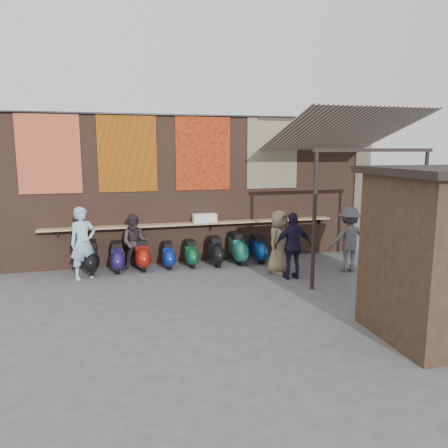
% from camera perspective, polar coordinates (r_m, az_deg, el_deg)
% --- Properties ---
extents(ground, '(70.00, 70.00, 0.00)m').
position_cam_1_polar(ground, '(9.95, -1.20, -8.41)').
color(ground, '#474749').
rests_on(ground, ground).
extents(brick_wall, '(10.00, 0.40, 4.00)m').
position_cam_1_polar(brick_wall, '(12.14, -4.31, 4.53)').
color(brick_wall, brown).
rests_on(brick_wall, ground).
extents(pier_right, '(0.50, 0.50, 4.00)m').
position_cam_1_polar(pier_right, '(14.07, 17.05, 4.85)').
color(pier_right, '#4C4238').
rests_on(pier_right, ground).
extents(eating_counter, '(8.00, 0.32, 0.05)m').
position_cam_1_polar(eating_counter, '(11.90, -3.92, 0.06)').
color(eating_counter, '#9E7A51').
rests_on(eating_counter, brick_wall).
extents(shelf_box, '(0.63, 0.31, 0.24)m').
position_cam_1_polar(shelf_box, '(11.90, -2.56, 0.78)').
color(shelf_box, white).
rests_on(shelf_box, eating_counter).
extents(tapestry_redgold, '(1.50, 0.02, 2.00)m').
position_cam_1_polar(tapestry_redgold, '(11.74, -21.90, 8.57)').
color(tapestry_redgold, maroon).
rests_on(tapestry_redgold, brick_wall).
extents(tapestry_sun, '(1.50, 0.02, 2.00)m').
position_cam_1_polar(tapestry_sun, '(11.67, -12.50, 9.04)').
color(tapestry_sun, orange).
rests_on(tapestry_sun, brick_wall).
extents(tapestry_orange, '(1.50, 0.02, 2.00)m').
position_cam_1_polar(tapestry_orange, '(11.94, -2.74, 9.26)').
color(tapestry_orange, '#B53E16').
rests_on(tapestry_orange, brick_wall).
extents(tapestry_multi, '(1.50, 0.02, 2.00)m').
position_cam_1_polar(tapestry_multi, '(12.52, 6.36, 9.24)').
color(tapestry_multi, '#26678D').
rests_on(tapestry_multi, brick_wall).
extents(hang_rail, '(9.50, 0.06, 0.06)m').
position_cam_1_polar(hang_rail, '(11.90, -4.22, 13.97)').
color(hang_rail, black).
rests_on(hang_rail, brick_wall).
extents(scooter_stool_0, '(0.38, 0.85, 0.81)m').
position_cam_1_polar(scooter_stool_0, '(11.49, -16.98, -4.25)').
color(scooter_stool_0, black).
rests_on(scooter_stool_0, ground).
extents(scooter_stool_1, '(0.35, 0.78, 0.75)m').
position_cam_1_polar(scooter_stool_1, '(11.53, -13.77, -4.22)').
color(scooter_stool_1, '#231855').
rests_on(scooter_stool_1, ground).
extents(scooter_stool_2, '(0.37, 0.83, 0.79)m').
position_cam_1_polar(scooter_stool_2, '(11.57, -10.62, -3.94)').
color(scooter_stool_2, maroon).
rests_on(scooter_stool_2, ground).
extents(scooter_stool_3, '(0.32, 0.71, 0.67)m').
position_cam_1_polar(scooter_stool_3, '(11.64, -7.32, -4.07)').
color(scooter_stool_3, '#0D2699').
rests_on(scooter_stool_3, ground).
extents(scooter_stool_4, '(0.32, 0.72, 0.69)m').
position_cam_1_polar(scooter_stool_4, '(11.74, -4.38, -3.86)').
color(scooter_stool_4, '#105230').
rests_on(scooter_stool_4, ground).
extents(scooter_stool_5, '(0.36, 0.80, 0.76)m').
position_cam_1_polar(scooter_stool_5, '(11.79, -1.11, -3.59)').
color(scooter_stool_5, black).
rests_on(scooter_stool_5, ground).
extents(scooter_stool_6, '(0.40, 0.88, 0.84)m').
position_cam_1_polar(scooter_stool_6, '(11.97, 1.83, -3.19)').
color(scooter_stool_6, '#196456').
rests_on(scooter_stool_6, ground).
extents(scooter_stool_7, '(0.35, 0.78, 0.74)m').
position_cam_1_polar(scooter_stool_7, '(12.15, 4.52, -3.27)').
color(scooter_stool_7, navy).
rests_on(scooter_stool_7, ground).
extents(diner_left, '(0.75, 0.64, 1.75)m').
position_cam_1_polar(diner_left, '(11.02, -17.93, -2.38)').
color(diner_left, '#92BCD4').
rests_on(diner_left, ground).
extents(diner_right, '(0.78, 0.64, 1.46)m').
position_cam_1_polar(diner_right, '(11.45, -11.52, -2.39)').
color(diner_right, '#31262B').
rests_on(diner_right, ground).
extents(shopper_navy, '(0.96, 0.44, 1.62)m').
position_cam_1_polar(shopper_navy, '(10.60, 9.02, -2.86)').
color(shopper_navy, '#1C1530').
rests_on(shopper_navy, ground).
extents(shopper_grey, '(1.14, 0.74, 1.67)m').
position_cam_1_polar(shopper_grey, '(11.56, 16.00, -1.93)').
color(shopper_grey, '#505154').
rests_on(shopper_grey, ground).
extents(shopper_tan, '(0.93, 0.89, 1.60)m').
position_cam_1_polar(shopper_tan, '(11.04, 7.17, -2.35)').
color(shopper_tan, '#806E51').
rests_on(shopper_tan, ground).
extents(stall_sign, '(1.20, 0.06, 0.50)m').
position_cam_1_polar(stall_sign, '(8.78, 24.27, 1.40)').
color(stall_sign, gold).
rests_on(stall_sign, market_stall).
extents(stall_shelf, '(2.07, 0.14, 0.06)m').
position_cam_1_polar(stall_shelf, '(8.96, 23.83, -4.76)').
color(stall_shelf, '#473321').
rests_on(stall_shelf, market_stall).
extents(awning_canvas, '(3.20, 3.28, 0.97)m').
position_cam_1_polar(awning_canvas, '(11.62, 14.96, 11.65)').
color(awning_canvas, beige).
rests_on(awning_canvas, brick_wall).
extents(awning_ledger, '(3.30, 0.08, 0.12)m').
position_cam_1_polar(awning_ledger, '(13.04, 11.47, 13.31)').
color(awning_ledger, '#33261C').
rests_on(awning_ledger, brick_wall).
extents(awning_header, '(3.00, 0.08, 0.08)m').
position_cam_1_polar(awning_header, '(10.33, 19.04, 9.11)').
color(awning_header, black).
rests_on(awning_header, awning_post_left).
extents(awning_post_left, '(0.09, 0.09, 3.10)m').
position_cam_1_polar(awning_post_left, '(9.75, 11.70, 0.39)').
color(awning_post_left, black).
rests_on(awning_post_left, ground).
extents(awning_post_right, '(0.09, 0.09, 3.10)m').
position_cam_1_polar(awning_post_right, '(11.28, 24.51, 0.97)').
color(awning_post_right, black).
rests_on(awning_post_right, ground).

